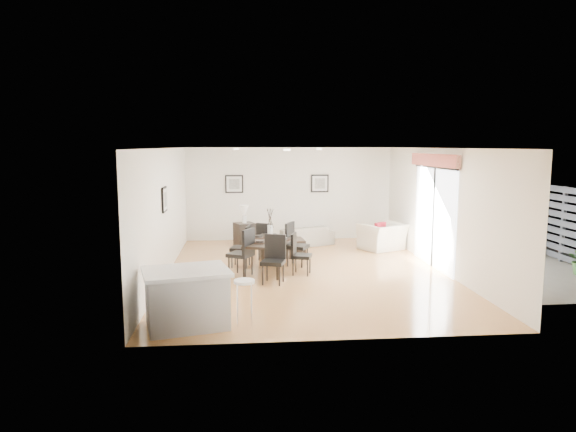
{
  "coord_description": "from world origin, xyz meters",
  "views": [
    {
      "loc": [
        -1.36,
        -10.92,
        2.75
      ],
      "look_at": [
        -0.35,
        0.4,
        1.19
      ],
      "focal_mm": 32.0,
      "sensor_mm": 36.0,
      "label": 1
    }
  ],
  "objects": [
    {
      "name": "framed_print_back_right",
      "position": [
        0.9,
        3.97,
        1.65
      ],
      "size": [
        0.52,
        0.04,
        0.52
      ],
      "color": "black",
      "rests_on": "wall_back"
    },
    {
      "name": "dining_chair_wfar",
      "position": [
        -1.34,
        0.6,
        0.53
      ],
      "size": [
        0.51,
        0.51,
        0.95
      ],
      "rotation": [
        0.0,
        0.0,
        -1.79
      ],
      "color": "black",
      "rests_on": "ground"
    },
    {
      "name": "dining_chair_foot",
      "position": [
        -0.81,
        1.22,
        0.51
      ],
      "size": [
        0.56,
        0.56,
        0.92
      ],
      "rotation": [
        0.0,
        0.0,
        2.66
      ],
      "color": "black",
      "rests_on": "ground"
    },
    {
      "name": "sliding_door",
      "position": [
        2.96,
        0.3,
        1.66
      ],
      "size": [
        0.12,
        2.7,
        2.57
      ],
      "color": "white",
      "rests_on": "wall_right"
    },
    {
      "name": "framed_print_left_wall",
      "position": [
        -2.97,
        -0.2,
        1.65
      ],
      "size": [
        0.04,
        0.52,
        0.52
      ],
      "rotation": [
        0.0,
        0.0,
        1.57
      ],
      "color": "black",
      "rests_on": "wall_left"
    },
    {
      "name": "courtyard",
      "position": [
        6.16,
        0.87,
        0.92
      ],
      "size": [
        6.0,
        6.0,
        2.0
      ],
      "color": "gray",
      "rests_on": "ground"
    },
    {
      "name": "ground",
      "position": [
        0.0,
        0.0,
        0.0
      ],
      "size": [
        8.0,
        8.0,
        0.0
      ],
      "primitive_type": "plane",
      "color": "tan",
      "rests_on": "ground"
    },
    {
      "name": "dining_chair_wnear",
      "position": [
        -1.35,
        -0.25,
        0.57
      ],
      "size": [
        0.63,
        0.63,
        1.02
      ],
      "rotation": [
        0.0,
        0.0,
        -2.09
      ],
      "color": "black",
      "rests_on": "ground"
    },
    {
      "name": "cushion",
      "position": [
        2.24,
        2.14,
        0.57
      ],
      "size": [
        0.35,
        0.29,
        0.35
      ],
      "primitive_type": "cube",
      "rotation": [
        0.0,
        0.0,
        3.74
      ],
      "color": "maroon",
      "rests_on": "armchair"
    },
    {
      "name": "side_table",
      "position": [
        -1.32,
        3.03,
        0.32
      ],
      "size": [
        0.64,
        0.64,
        0.65
      ],
      "primitive_type": "cube",
      "rotation": [
        0.0,
        0.0,
        0.4
      ],
      "color": "black",
      "rests_on": "ground"
    },
    {
      "name": "ceiling",
      "position": [
        0.0,
        0.0,
        2.7
      ],
      "size": [
        6.0,
        8.0,
        0.02
      ],
      "primitive_type": "cube",
      "color": "white",
      "rests_on": "wall_back"
    },
    {
      "name": "sofa",
      "position": [
        0.21,
        2.97,
        0.27
      ],
      "size": [
        1.99,
        1.38,
        0.54
      ],
      "primitive_type": "imported",
      "rotation": [
        0.0,
        0.0,
        3.54
      ],
      "color": "gray",
      "rests_on": "ground"
    },
    {
      "name": "kitchen_island",
      "position": [
        -2.23,
        -3.23,
        0.45
      ],
      "size": [
        1.47,
        1.26,
        0.89
      ],
      "rotation": [
        0.0,
        0.0,
        0.25
      ],
      "color": "#BABABC",
      "rests_on": "ground"
    },
    {
      "name": "dining_chair_efar",
      "position": [
        -0.19,
        0.65,
        0.56
      ],
      "size": [
        0.6,
        0.6,
        1.0
      ],
      "rotation": [
        0.0,
        0.0,
        1.09
      ],
      "color": "black",
      "rests_on": "ground"
    },
    {
      "name": "dining_chair_enear",
      "position": [
        -0.19,
        -0.18,
        0.5
      ],
      "size": [
        0.5,
        0.5,
        0.89
      ],
      "rotation": [
        0.0,
        0.0,
        1.28
      ],
      "color": "black",
      "rests_on": "ground"
    },
    {
      "name": "wall_left",
      "position": [
        -3.0,
        0.0,
        1.35
      ],
      "size": [
        0.04,
        8.0,
        2.7
      ],
      "primitive_type": "cube",
      "color": "white",
      "rests_on": "ground"
    },
    {
      "name": "bar_stool",
      "position": [
        -1.35,
        -3.23,
        0.61
      ],
      "size": [
        0.32,
        0.32,
        0.71
      ],
      "color": "white",
      "rests_on": "ground"
    },
    {
      "name": "framed_print_back_left",
      "position": [
        -1.6,
        3.97,
        1.65
      ],
      "size": [
        0.52,
        0.04,
        0.52
      ],
      "color": "black",
      "rests_on": "wall_back"
    },
    {
      "name": "wall_back",
      "position": [
        0.0,
        4.0,
        1.35
      ],
      "size": [
        6.0,
        0.04,
        2.7
      ],
      "primitive_type": "cube",
      "color": "white",
      "rests_on": "ground"
    },
    {
      "name": "table_lamp",
      "position": [
        -1.32,
        3.03,
        0.96
      ],
      "size": [
        0.25,
        0.25,
        0.48
      ],
      "color": "white",
      "rests_on": "side_table"
    },
    {
      "name": "coffee_table",
      "position": [
        -0.41,
        1.59,
        0.22
      ],
      "size": [
        1.15,
        0.75,
        0.44
      ],
      "primitive_type": "cube",
      "rotation": [
        0.0,
        0.0,
        0.08
      ],
      "color": "black",
      "rests_on": "ground"
    },
    {
      "name": "vase",
      "position": [
        -0.77,
        0.2,
        0.95
      ],
      "size": [
        0.86,
        1.35,
        0.71
      ],
      "color": "white",
      "rests_on": "dining_table"
    },
    {
      "name": "dining_chair_head",
      "position": [
        -0.74,
        -0.81,
        0.54
      ],
      "size": [
        0.55,
        0.55,
        0.97
      ],
      "rotation": [
        0.0,
        0.0,
        -0.3
      ],
      "color": "black",
      "rests_on": "ground"
    },
    {
      "name": "armchair",
      "position": [
        2.34,
        2.24,
        0.35
      ],
      "size": [
        1.39,
        1.32,
        0.7
      ],
      "primitive_type": "imported",
      "rotation": [
        0.0,
        0.0,
        3.6
      ],
      "color": "beige",
      "rests_on": "ground"
    },
    {
      "name": "dining_table",
      "position": [
        -0.77,
        0.2,
        0.61
      ],
      "size": [
        1.27,
        1.81,
        0.68
      ],
      "rotation": [
        0.0,
        0.0,
        -0.31
      ],
      "color": "black",
      "rests_on": "ground"
    },
    {
      "name": "wall_front",
      "position": [
        0.0,
        -4.0,
        1.35
      ],
      "size": [
        6.0,
        0.04,
        2.7
      ],
      "primitive_type": "cube",
      "color": "white",
      "rests_on": "ground"
    },
    {
      "name": "wall_right",
      "position": [
        3.0,
        0.0,
        1.35
      ],
      "size": [
        0.04,
        8.0,
        2.7
      ],
      "primitive_type": "cube",
      "color": "white",
      "rests_on": "ground"
    },
    {
      "name": "courtyard_plant_b",
      "position": [
        5.9,
        1.1,
        0.3
      ],
      "size": [
        0.4,
        0.4,
        0.6
      ],
      "primitive_type": "imported",
      "rotation": [
        0.0,
        0.0,
        0.22
      ],
      "color": "#385F28",
      "rests_on": "ground"
    }
  ]
}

